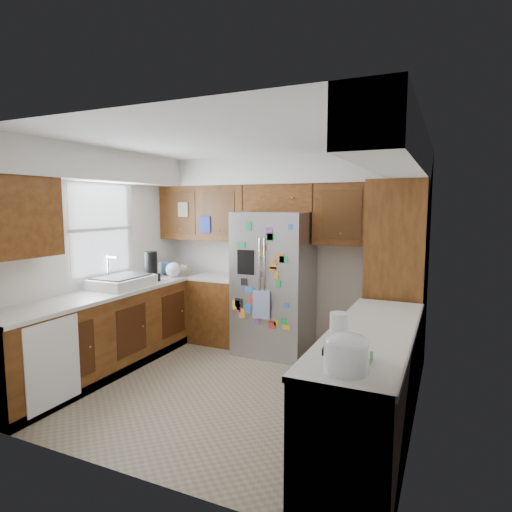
# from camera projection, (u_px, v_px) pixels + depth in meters

# --- Properties ---
(floor) EXTENTS (3.60, 3.60, 0.00)m
(floor) POSITION_uv_depth(u_px,v_px,m) (230.00, 387.00, 4.46)
(floor) COLOR gray
(floor) RESTS_ON ground
(room_shell) EXTENTS (3.64, 3.24, 2.52)m
(room_shell) POSITION_uv_depth(u_px,v_px,m) (236.00, 211.00, 4.62)
(room_shell) COLOR white
(room_shell) RESTS_ON ground
(left_counter_run) EXTENTS (1.36, 3.20, 0.92)m
(left_counter_run) POSITION_uv_depth(u_px,v_px,m) (128.00, 330.00, 4.99)
(left_counter_run) COLOR #44220D
(left_counter_run) RESTS_ON ground
(right_counter_run) EXTENTS (0.63, 2.25, 0.92)m
(right_counter_run) POSITION_uv_depth(u_px,v_px,m) (370.00, 392.00, 3.36)
(right_counter_run) COLOR #44220D
(right_counter_run) RESTS_ON ground
(pantry) EXTENTS (0.60, 0.90, 2.15)m
(pantry) POSITION_uv_depth(u_px,v_px,m) (397.00, 278.00, 4.76)
(pantry) COLOR #44220D
(pantry) RESTS_ON ground
(fridge) EXTENTS (0.90, 0.79, 1.80)m
(fridge) POSITION_uv_depth(u_px,v_px,m) (274.00, 283.00, 5.44)
(fridge) COLOR #A0A0A5
(fridge) RESTS_ON ground
(bridge_cabinet) EXTENTS (0.96, 0.34, 0.35)m
(bridge_cabinet) POSITION_uv_depth(u_px,v_px,m) (281.00, 198.00, 5.52)
(bridge_cabinet) COLOR #44220D
(bridge_cabinet) RESTS_ON fridge
(fridge_top_items) EXTENTS (0.91, 0.32, 0.30)m
(fridge_top_items) POSITION_uv_depth(u_px,v_px,m) (282.00, 174.00, 5.45)
(fridge_top_items) COLOR #2A2ECB
(fridge_top_items) RESTS_ON bridge_cabinet
(sink_assembly) EXTENTS (0.52, 0.70, 0.37)m
(sink_assembly) POSITION_uv_depth(u_px,v_px,m) (121.00, 282.00, 5.05)
(sink_assembly) COLOR white
(sink_assembly) RESTS_ON left_counter_run
(left_counter_clutter) EXTENTS (0.40, 0.83, 0.38)m
(left_counter_clutter) POSITION_uv_depth(u_px,v_px,m) (162.00, 269.00, 5.66)
(left_counter_clutter) COLOR black
(left_counter_clutter) RESTS_ON left_counter_run
(rice_cooker) EXTENTS (0.27, 0.26, 0.23)m
(rice_cooker) POSITION_uv_depth(u_px,v_px,m) (346.00, 352.00, 2.47)
(rice_cooker) COLOR white
(rice_cooker) RESTS_ON right_counter_run
(paper_towel) EXTENTS (0.12, 0.12, 0.27)m
(paper_towel) POSITION_uv_depth(u_px,v_px,m) (339.00, 333.00, 2.79)
(paper_towel) COLOR white
(paper_towel) RESTS_ON right_counter_run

